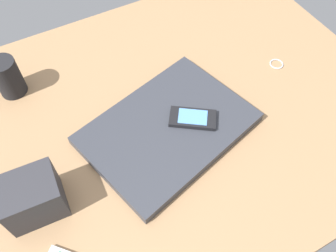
{
  "coord_description": "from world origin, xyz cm",
  "views": [
    {
      "loc": [
        -15.72,
        -43.11,
        67.67
      ],
      "look_at": [
        5.22,
        -4.75,
        5.0
      ],
      "focal_mm": 38.08,
      "sensor_mm": 36.0,
      "label": 1
    }
  ],
  "objects_px": {
    "cell_phone_on_laptop": "(193,118)",
    "laptop_closed": "(168,128)",
    "pen_cup": "(8,77)",
    "key_ring": "(275,63)",
    "desk_organizer": "(32,197)"
  },
  "relations": [
    {
      "from": "laptop_closed",
      "to": "key_ring",
      "type": "bearing_deg",
      "value": -6.32
    },
    {
      "from": "laptop_closed",
      "to": "key_ring",
      "type": "relative_size",
      "value": 10.08
    },
    {
      "from": "laptop_closed",
      "to": "key_ring",
      "type": "distance_m",
      "value": 0.34
    },
    {
      "from": "desk_organizer",
      "to": "key_ring",
      "type": "bearing_deg",
      "value": 11.76
    },
    {
      "from": "laptop_closed",
      "to": "desk_organizer",
      "type": "height_order",
      "value": "desk_organizer"
    },
    {
      "from": "key_ring",
      "to": "cell_phone_on_laptop",
      "type": "bearing_deg",
      "value": -167.23
    },
    {
      "from": "cell_phone_on_laptop",
      "to": "desk_organizer",
      "type": "xyz_separation_m",
      "value": [
        -0.35,
        -0.02,
        0.02
      ]
    },
    {
      "from": "key_ring",
      "to": "pen_cup",
      "type": "distance_m",
      "value": 0.64
    },
    {
      "from": "key_ring",
      "to": "laptop_closed",
      "type": "bearing_deg",
      "value": -171.23
    },
    {
      "from": "cell_phone_on_laptop",
      "to": "laptop_closed",
      "type": "bearing_deg",
      "value": 167.24
    },
    {
      "from": "laptop_closed",
      "to": "key_ring",
      "type": "height_order",
      "value": "laptop_closed"
    },
    {
      "from": "cell_phone_on_laptop",
      "to": "pen_cup",
      "type": "height_order",
      "value": "pen_cup"
    },
    {
      "from": "desk_organizer",
      "to": "pen_cup",
      "type": "xyz_separation_m",
      "value": [
        0.04,
        0.31,
        0.0
      ]
    },
    {
      "from": "pen_cup",
      "to": "key_ring",
      "type": "bearing_deg",
      "value": -20.52
    },
    {
      "from": "cell_phone_on_laptop",
      "to": "key_ring",
      "type": "xyz_separation_m",
      "value": [
        0.28,
        0.06,
        -0.03
      ]
    }
  ]
}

